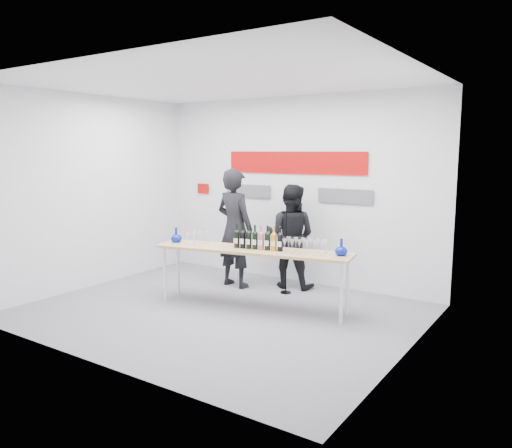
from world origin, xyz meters
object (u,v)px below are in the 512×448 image
object	(u,v)px
mic_stand	(286,266)
presenter_left	(235,228)
presenter_right	(291,236)
tasting_table	(252,253)

from	to	relation	value
mic_stand	presenter_left	bearing A→B (deg)	-179.67
presenter_right	tasting_table	bearing A→B (deg)	83.16
presenter_left	mic_stand	xyz separation A→B (m)	(0.88, 0.09, -0.51)
presenter_right	mic_stand	distance (m)	0.54
mic_stand	presenter_right	bearing A→B (deg)	103.53
presenter_right	mic_stand	world-z (taller)	presenter_right
tasting_table	presenter_right	xyz separation A→B (m)	(-0.09, 1.21, 0.05)
presenter_right	presenter_left	bearing A→B (deg)	19.06
presenter_left	presenter_right	size ratio (longest dim) A/B	1.15
presenter_left	mic_stand	world-z (taller)	presenter_left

